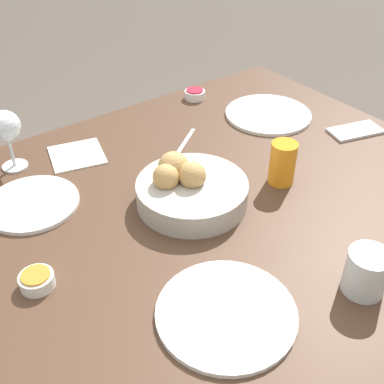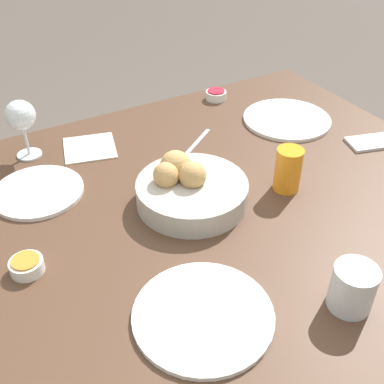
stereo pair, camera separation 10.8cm
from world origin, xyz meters
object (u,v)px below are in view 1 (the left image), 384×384
Objects in this scene: juice_glass at (283,163)px; knife_silver at (182,146)px; jam_bowl_honey at (37,280)px; cell_phone at (355,131)px; plate_near_left at (268,114)px; jam_bowl_berry at (195,94)px; wine_glass at (5,128)px; bread_basket at (189,189)px; plate_far_center at (226,313)px; water_tumbler at (366,272)px; plate_near_right at (32,203)px; napkin at (77,155)px.

knife_silver is at bearing -70.75° from juice_glass.
jam_bowl_honey reaches higher than cell_phone.
jam_bowl_berry reaches higher than plate_near_left.
wine_glass is at bearing 4.08° from jam_bowl_berry.
jam_bowl_berry is 0.85m from jam_bowl_honey.
wine_glass reaches higher than bread_basket.
plate_far_center is 0.57m from knife_silver.
bread_basket is 1.01× the size of plate_far_center.
wine_glass is at bearing -64.87° from water_tumbler.
water_tumbler is at bearing 60.45° from plate_near_left.
juice_glass is at bearing 77.37° from jam_bowl_berry.
plate_near_left is 0.74m from wine_glass.
plate_far_center is (0.58, 0.50, 0.00)m from plate_near_left.
plate_near_right is 1.36× the size of wine_glass.
knife_silver is (0.31, -0.01, -0.00)m from plate_near_left.
cell_phone is at bearing -172.60° from juice_glass.
juice_glass is 0.35m from cell_phone.
jam_bowl_honey reaches higher than plate_far_center.
plate_near_right is 0.85× the size of plate_far_center.
juice_glass is 0.30m from knife_silver.
juice_glass is at bearing 7.40° from cell_phone.
plate_near_left is 0.25m from jam_bowl_berry.
juice_glass reaches higher than napkin.
knife_silver is at bearing -154.41° from jam_bowl_honey.
water_tumbler is at bearing 87.19° from knife_silver.
plate_near_left is 0.85m from jam_bowl_honey.
plate_far_center is at bearing 132.10° from jam_bowl_honey.
plate_far_center is 0.64m from napkin.
knife_silver is at bearing -179.54° from plate_near_right.
napkin is at bearing -142.90° from plate_near_right.
water_tumbler is at bearing 74.09° from jam_bowl_berry.
juice_glass is 0.36m from water_tumbler.
plate_near_left is 0.31m from knife_silver.
jam_bowl_berry reaches higher than plate_near_right.
napkin is (-0.26, -0.37, -0.01)m from jam_bowl_honey.
water_tumbler is (-0.39, 0.61, 0.04)m from plate_near_right.
plate_near_right is 0.72m from water_tumbler.
jam_bowl_berry is (0.10, -0.23, 0.01)m from plate_near_left.
napkin is at bearing -27.30° from knife_silver.
jam_bowl_honey is 0.45m from napkin.
knife_silver is (-0.13, -0.21, -0.04)m from bread_basket.
cell_phone reaches higher than knife_silver.
juice_glass is 0.51m from jam_bowl_berry.
plate_near_right is 3.24× the size of jam_bowl_berry.
plate_near_left and plate_far_center have the same top height.
plate_near_left is 1.56× the size of napkin.
water_tumbler is 0.86m from jam_bowl_berry.
plate_far_center is at bearing 106.85° from plate_near_right.
water_tumbler is 0.61m from knife_silver.
jam_bowl_honey reaches higher than plate_near_right.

